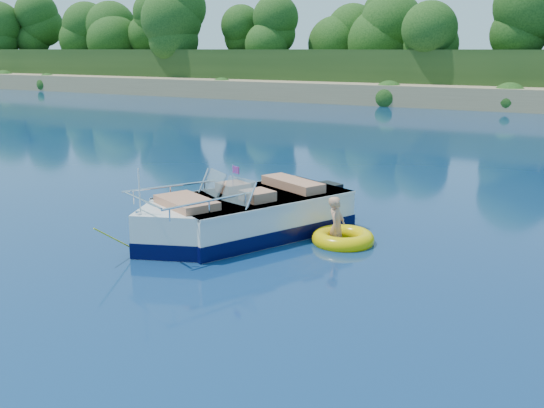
% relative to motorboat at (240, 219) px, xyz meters
% --- Properties ---
extents(ground, '(160.00, 160.00, 0.00)m').
position_rel_motorboat_xyz_m(ground, '(0.64, -2.46, -0.40)').
color(ground, '#0A1E48').
rests_on(ground, ground).
extents(shoreline, '(170.00, 59.00, 6.00)m').
position_rel_motorboat_xyz_m(shoreline, '(0.64, 61.31, 0.58)').
color(shoreline, '#8B7551').
rests_on(shoreline, ground).
extents(treeline, '(150.00, 7.12, 8.19)m').
position_rel_motorboat_xyz_m(treeline, '(0.68, 38.55, 5.15)').
color(treeline, black).
rests_on(treeline, ground).
extents(motorboat, '(3.78, 5.73, 2.05)m').
position_rel_motorboat_xyz_m(motorboat, '(0.00, 0.00, 0.00)').
color(motorboat, silver).
rests_on(motorboat, ground).
extents(tow_tube, '(1.67, 1.67, 0.36)m').
position_rel_motorboat_xyz_m(tow_tube, '(2.19, 0.65, -0.30)').
color(tow_tube, '#E7C302').
rests_on(tow_tube, ground).
extents(boy, '(0.43, 0.78, 1.45)m').
position_rel_motorboat_xyz_m(boy, '(2.05, 0.64, -0.40)').
color(boy, tan).
rests_on(boy, ground).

